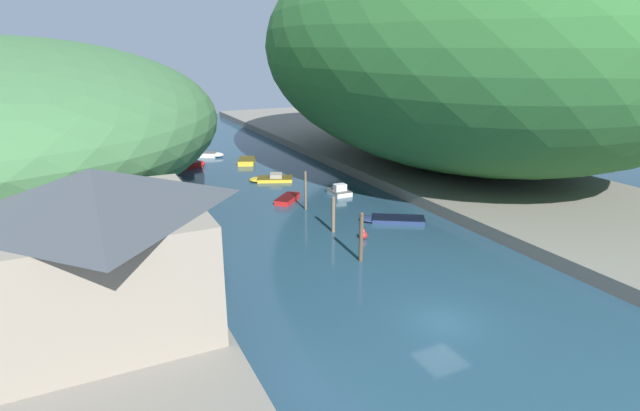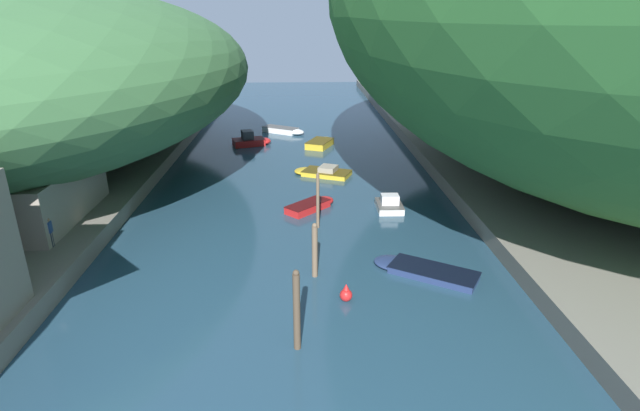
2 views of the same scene
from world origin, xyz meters
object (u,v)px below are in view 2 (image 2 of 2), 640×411
boathouse_shed (30,183)px  boat_white_cruiser (321,172)px  boat_red_skiff (285,130)px  boat_far_upstream (421,270)px  boat_navy_launch (252,141)px  boat_moored_right (313,205)px  person_on_quay (50,230)px  channel_buoy_near (346,294)px  boat_cabin_cruiser (389,204)px  boat_far_right_bank (321,143)px

boathouse_shed → boat_white_cruiser: boathouse_shed is taller
boat_red_skiff → boat_far_upstream: bearing=44.9°
boat_navy_launch → boat_moored_right: (5.87, -18.66, -0.22)m
person_on_quay → boat_moored_right: bearing=-67.5°
boat_red_skiff → boat_white_cruiser: boat_white_cruiser is taller
boat_far_upstream → boat_moored_right: (-5.58, 9.75, 0.08)m
boat_far_upstream → channel_buoy_near: bearing=153.0°
boat_red_skiff → boat_cabin_cruiser: 25.54m
boat_red_skiff → person_on_quay: 34.16m
boathouse_shed → boat_red_skiff: boathouse_shed is taller
boat_navy_launch → boat_cabin_cruiser: bearing=13.6°
boat_moored_right → channel_buoy_near: (1.27, -12.36, 0.09)m
person_on_quay → boat_white_cruiser: bearing=-50.4°
boathouse_shed → boat_navy_launch: boathouse_shed is taller
boat_far_right_bank → boat_red_skiff: bearing=146.3°
boathouse_shed → boat_far_right_bank: boathouse_shed is taller
channel_buoy_near → boat_red_skiff: bearing=95.9°
boat_red_skiff → boat_moored_right: size_ratio=1.34×
boat_red_skiff → person_on_quay: bearing=10.8°
boat_moored_right → person_on_quay: 16.65m
boat_navy_launch → person_on_quay: (-8.73, -26.47, 1.56)m
boat_far_right_bank → boat_cabin_cruiser: bearing=-54.5°
boat_navy_launch → channel_buoy_near: (7.14, -31.02, -0.13)m
boat_far_right_bank → channel_buoy_near: 30.42m
boat_white_cruiser → boat_cabin_cruiser: bearing=-128.2°
boat_cabin_cruiser → channel_buoy_near: bearing=-108.1°
boat_moored_right → channel_buoy_near: bearing=-39.2°
boat_far_upstream → person_on_quay: 20.35m
boathouse_shed → boat_red_skiff: size_ratio=1.89×
boat_far_upstream → channel_buoy_near: size_ratio=6.25×
boat_cabin_cruiser → channel_buoy_near: (-4.18, -12.18, 0.01)m
boat_far_right_bank → boat_moored_right: bearing=-71.5°
boat_moored_right → person_on_quay: person_on_quay is taller
boat_far_upstream → boat_moored_right: 11.24m
boat_far_right_bank → boat_white_cruiser: bearing=-69.5°
boathouse_shed → boat_far_upstream: size_ratio=1.72×
boat_far_upstream → boat_moored_right: size_ratio=1.48×
boat_white_cruiser → boathouse_shed: bearing=145.3°
boathouse_shed → boat_far_right_bank: 28.95m
boat_red_skiff → boat_cabin_cruiser: boat_cabin_cruiser is taller
boathouse_shed → boat_far_upstream: bearing=-14.7°
boat_white_cruiser → boat_far_upstream: bearing=-142.5°
boat_navy_launch → boat_far_right_bank: size_ratio=0.93×
boat_far_right_bank → person_on_quay: (-16.04, -25.87, 1.70)m
boat_moored_right → boat_navy_launch: bearing=152.4°
boat_far_upstream → boat_moored_right: bearing=61.6°
boat_navy_launch → boat_far_upstream: size_ratio=0.75×
boat_navy_launch → boat_far_right_bank: bearing=67.9°
boathouse_shed → channel_buoy_near: 20.78m
channel_buoy_near → person_on_quay: bearing=164.0°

